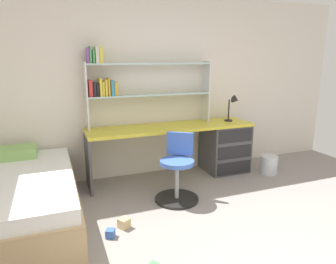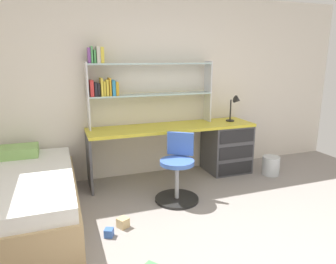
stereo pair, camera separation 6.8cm
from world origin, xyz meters
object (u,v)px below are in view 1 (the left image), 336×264
at_px(bed_platform, 11,202).
at_px(toy_block_blue_2, 110,233).
at_px(bookshelf_hutch, 131,81).
at_px(desk_lamp, 234,104).
at_px(toy_block_natural_0, 124,223).
at_px(waste_bin, 269,165).
at_px(swivel_chair, 177,174).
at_px(desk, 212,144).

height_order(bed_platform, toy_block_blue_2, bed_platform).
xyz_separation_m(bookshelf_hutch, toy_block_blue_2, (-0.59, -1.36, -1.32)).
height_order(bookshelf_hutch, bed_platform, bookshelf_hutch).
bearing_deg(bookshelf_hutch, desk_lamp, -7.16).
bearing_deg(desk_lamp, toy_block_blue_2, -150.28).
distance_m(desk_lamp, toy_block_natural_0, 2.38).
relative_size(bed_platform, waste_bin, 6.90).
bearing_deg(toy_block_natural_0, bookshelf_hutch, 71.05).
bearing_deg(swivel_chair, desk_lamp, 29.40).
bearing_deg(waste_bin, toy_block_blue_2, -161.77).
height_order(bookshelf_hutch, toy_block_natural_0, bookshelf_hutch).
bearing_deg(swivel_chair, toy_block_natural_0, -151.41).
bearing_deg(toy_block_natural_0, desk_lamp, 29.08).
bearing_deg(bookshelf_hutch, waste_bin, -16.19).
height_order(waste_bin, toy_block_blue_2, waste_bin).
distance_m(desk_lamp, waste_bin, 1.03).
bearing_deg(toy_block_blue_2, desk, 34.70).
xyz_separation_m(bookshelf_hutch, toy_block_natural_0, (-0.43, -1.24, -1.31)).
bearing_deg(desk, desk_lamp, -3.09).
bearing_deg(bookshelf_hutch, bed_platform, -151.37).
xyz_separation_m(desk, desk_lamp, (0.34, -0.02, 0.58)).
height_order(toy_block_natural_0, toy_block_blue_2, toy_block_natural_0).
distance_m(swivel_chair, toy_block_natural_0, 0.89).
relative_size(desk, desk_lamp, 6.03).
bearing_deg(toy_block_blue_2, desk_lamp, 29.72).
bearing_deg(waste_bin, swivel_chair, -169.53).
distance_m(desk, waste_bin, 0.89).
distance_m(swivel_chair, bed_platform, 1.78).
height_order(desk_lamp, waste_bin, desk_lamp).
height_order(swivel_chair, bed_platform, swivel_chair).
distance_m(toy_block_natural_0, toy_block_blue_2, 0.20).
bearing_deg(desk_lamp, bed_platform, -168.20).
bearing_deg(toy_block_blue_2, bookshelf_hutch, 66.69).
distance_m(desk_lamp, swivel_chair, 1.50).
relative_size(desk, toy_block_natural_0, 23.46).
distance_m(bookshelf_hutch, desk_lamp, 1.53).
xyz_separation_m(desk_lamp, waste_bin, (0.41, -0.36, -0.87)).
bearing_deg(bookshelf_hutch, toy_block_natural_0, -108.95).
relative_size(bookshelf_hutch, waste_bin, 6.37).
height_order(bed_platform, waste_bin, bed_platform).
distance_m(bookshelf_hutch, toy_block_natural_0, 1.85).
relative_size(bed_platform, toy_block_natural_0, 18.90).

